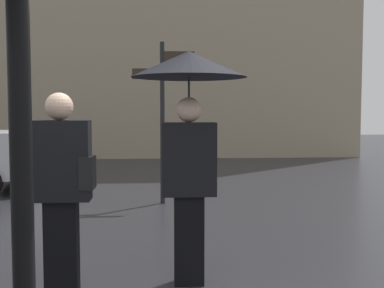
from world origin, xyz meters
The scene contains 3 objects.
pedestrian_with_umbrella centered at (0.44, 1.47, 1.70)m, with size 1.06×1.06×2.16m.
pedestrian_with_bag centered at (-0.66, 1.22, 1.00)m, with size 0.54×0.24×1.77m.
street_signpost centered at (0.24, 5.42, 1.72)m, with size 1.08×0.08×2.82m.
Camera 1 is at (0.17, -2.87, 1.61)m, focal length 44.37 mm.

